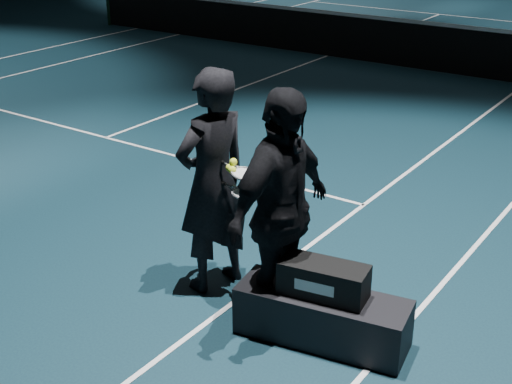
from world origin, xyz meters
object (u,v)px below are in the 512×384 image
Objects in this scene: player_b at (280,213)px; tennis_balls at (232,167)px; racket_bag at (324,280)px; racket_upper at (246,174)px; racket_lower at (247,194)px; player_a at (213,182)px; player_bench at (322,317)px.

player_b is 0.63m from tennis_balls.
racket_upper is at bearing 160.17° from racket_bag.
player_b is 0.49m from racket_upper.
racket_upper is at bearing 74.81° from player_b.
racket_bag is 1.00× the size of racket_lower.
player_a is at bearing 79.89° from player_b.
racket_lower reaches higher than racket_bag.
player_a is 2.95× the size of racket_lower.
racket_bag is 5.68× the size of tennis_balls.
player_b is 2.95× the size of racket_upper.
player_a is at bearing 167.24° from tennis_balls.
player_b is (-0.41, 0.00, 0.46)m from racket_bag.
player_bench is 1.29m from racket_upper.
racket_upper is at bearing -0.31° from tennis_balls.
player_a is at bearing 160.78° from racket_bag.
player_a is 16.70× the size of tennis_balls.
racket_lower is (-0.79, 0.10, 0.49)m from racket_bag.
racket_lower is 0.26m from tennis_balls.
tennis_balls is at bearing 178.53° from racket_lower.
racket_bag is (0.00, 0.00, 0.34)m from player_bench.
racket_upper is (-0.83, 0.15, 0.98)m from player_bench.
tennis_balls is (-0.98, 0.15, 1.01)m from player_bench.
racket_bag is 0.34× the size of player_b.
racket_lower is 0.16m from racket_upper.
racket_lower is (-0.79, 0.10, 0.83)m from player_bench.
player_b reaches higher than racket_lower.
player_a is 0.44m from racket_upper.
player_bench is 0.68× the size of player_b.
player_a and player_b have the same top height.
player_bench is 0.90m from player_b.
player_b reaches higher than racket_bag.
racket_bag reaches higher than player_bench.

